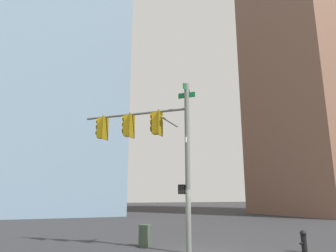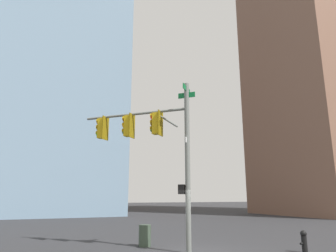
# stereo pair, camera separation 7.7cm
# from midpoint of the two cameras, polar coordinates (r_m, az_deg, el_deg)

# --- Properties ---
(ground_plane) EXTENTS (200.00, 200.00, 0.00)m
(ground_plane) POSITION_cam_midpoint_polar(r_m,az_deg,el_deg) (13.54, 5.01, -22.48)
(ground_plane) COLOR #2D2D30
(signal_pole_assembly) EXTENTS (4.20, 4.06, 7.25)m
(signal_pole_assembly) POSITION_cam_midpoint_polar(r_m,az_deg,el_deg) (13.98, -3.33, -2.45)
(signal_pole_assembly) COLOR slate
(signal_pole_assembly) RESTS_ON ground_plane
(fire_hydrant) EXTENTS (0.34, 0.26, 0.87)m
(fire_hydrant) POSITION_cam_midpoint_polar(r_m,az_deg,el_deg) (14.47, 23.90, -18.97)
(fire_hydrant) COLOR black
(fire_hydrant) RESTS_ON ground_plane
(litter_bin) EXTENTS (0.56, 0.56, 0.95)m
(litter_bin) POSITION_cam_midpoint_polar(r_m,az_deg,el_deg) (14.93, -4.55, -19.76)
(litter_bin) COLOR #384738
(litter_bin) RESTS_ON ground_plane
(building_brick_nearside) EXTENTS (20.96, 14.43, 51.58)m
(building_brick_nearside) POSITION_cam_midpoint_polar(r_m,az_deg,el_deg) (53.03, 27.05, 14.87)
(building_brick_nearside) COLOR #845B47
(building_brick_nearside) RESTS_ON ground_plane
(building_brick_midblock) EXTENTS (20.92, 16.95, 37.05)m
(building_brick_midblock) POSITION_cam_midpoint_polar(r_m,az_deg,el_deg) (58.78, -21.88, 4.02)
(building_brick_midblock) COLOR #845B47
(building_brick_midblock) RESTS_ON ground_plane
(building_brick_farside) EXTENTS (19.91, 18.45, 54.43)m
(building_brick_farside) POSITION_cam_midpoint_polar(r_m,az_deg,el_deg) (68.31, -22.29, 9.44)
(building_brick_farside) COLOR #4C3328
(building_brick_farside) RESTS_ON ground_plane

